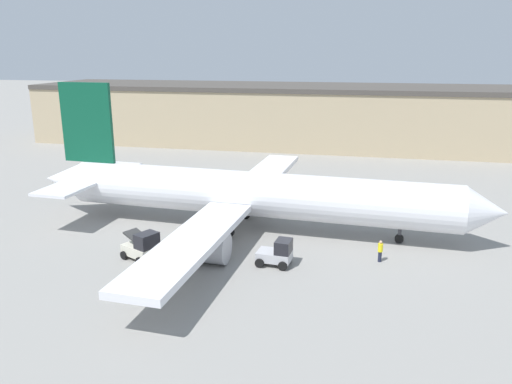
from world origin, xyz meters
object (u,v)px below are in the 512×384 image
Objects in this scene: airplane at (244,194)px; ground_crew_worker at (380,250)px; belt_loader_truck at (143,246)px; baggage_tug at (277,253)px.

airplane is 12.62m from ground_crew_worker.
airplane is 13.16× the size of belt_loader_truck.
airplane is 10.20m from belt_loader_truck.
airplane is 15.90× the size of baggage_tug.
belt_loader_truck is (-5.75, -8.16, -2.11)m from airplane.
baggage_tug is (-7.27, -2.18, 0.01)m from ground_crew_worker.
belt_loader_truck is (-9.91, -1.10, 0.11)m from baggage_tug.
belt_loader_truck is at bearing -168.71° from baggage_tug.
airplane is at bearing 125.45° from baggage_tug.
airplane is 8.49m from baggage_tug.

